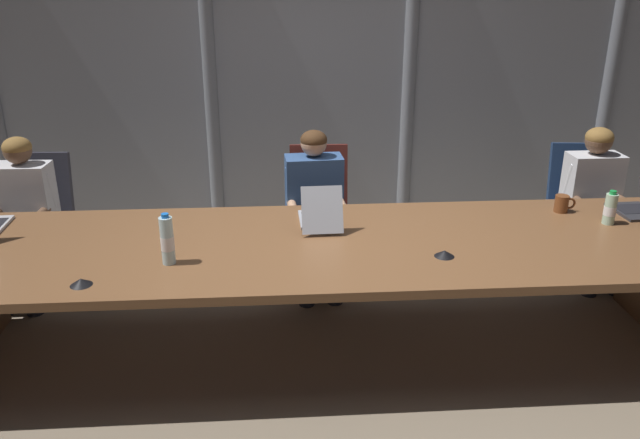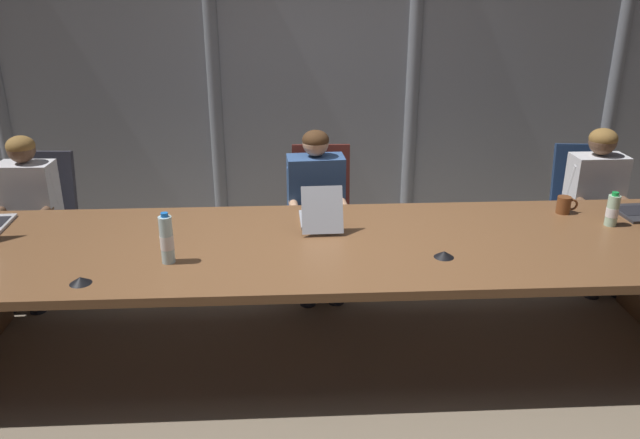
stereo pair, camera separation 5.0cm
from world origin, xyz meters
name	(u,v)px [view 2 (the right image)]	position (x,y,z in m)	size (l,w,h in m)	color
ground_plane	(328,351)	(0.00, 0.00, 0.00)	(14.76, 14.76, 0.00)	#7F705B
conference_table	(328,262)	(0.00, 0.00, 0.61)	(4.76, 1.24, 0.73)	brown
curtain_backdrop	(311,61)	(0.00, 2.30, 1.45)	(7.38, 0.17, 2.90)	gray
laptop_left_mid	(320,216)	(-0.03, 0.27, 0.79)	(0.25, 0.42, 0.28)	#A8ADB7
office_chair_left_end	(44,237)	(-2.02, 1.05, 0.36)	(0.60, 0.60, 0.96)	#2D2D38
office_chair_left_mid	(322,231)	(0.02, 1.05, 0.37)	(0.60, 0.60, 0.98)	#511E19
office_chair_center	(581,226)	(2.02, 1.05, 0.36)	(0.60, 0.60, 0.96)	navy
person_left_end	(25,209)	(-2.04, 0.89, 0.65)	(0.39, 0.56, 1.14)	silver
person_left_mid	(317,202)	(-0.02, 0.89, 0.66)	(0.44, 0.56, 1.15)	#335184
person_center	(600,197)	(2.04, 0.89, 0.65)	(0.39, 0.55, 1.14)	silver
water_bottle_primary	(612,210)	(1.74, 0.16, 0.83)	(0.07, 0.07, 0.21)	#ADD1B2
water_bottle_secondary	(167,240)	(-0.87, -0.22, 0.86)	(0.07, 0.07, 0.28)	silver
coffee_mug_near	(564,205)	(1.54, 0.39, 0.79)	(0.14, 0.09, 0.11)	brown
conference_mic_middle	(80,280)	(-1.26, -0.45, 0.75)	(0.11, 0.11, 0.04)	black
conference_mic_right_side	(444,254)	(0.61, -0.24, 0.75)	(0.11, 0.11, 0.04)	black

